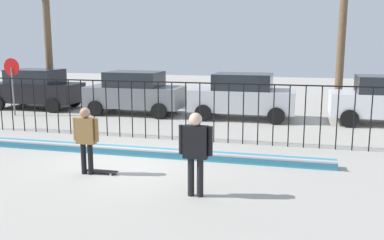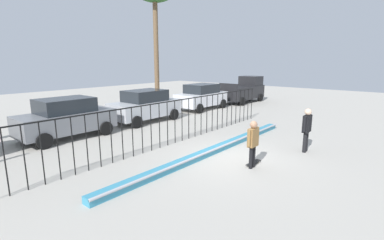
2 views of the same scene
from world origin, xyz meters
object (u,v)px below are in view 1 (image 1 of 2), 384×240
(camera_operator, at_px, (196,147))
(parked_car_black, at_px, (36,89))
(skateboarder, at_px, (86,135))
(parked_car_gray, at_px, (135,92))
(parked_car_silver, at_px, (242,96))
(skateboard, at_px, (102,171))
(stop_sign, at_px, (12,79))

(camera_operator, relative_size, parked_car_black, 0.41)
(skateboarder, distance_m, parked_car_black, 11.57)
(camera_operator, height_order, parked_car_gray, parked_car_gray)
(skateboarder, height_order, parked_car_gray, parked_car_gray)
(parked_car_gray, height_order, parked_car_silver, same)
(parked_car_gray, relative_size, parked_car_silver, 1.00)
(skateboard, height_order, parked_car_gray, parked_car_gray)
(parked_car_black, bearing_deg, camera_operator, -44.18)
(skateboard, relative_size, parked_car_black, 0.19)
(parked_car_black, bearing_deg, parked_car_gray, -4.48)
(parked_car_silver, relative_size, stop_sign, 1.72)
(camera_operator, height_order, parked_car_silver, parked_car_silver)
(parked_car_black, bearing_deg, parked_car_silver, -2.99)
(skateboarder, bearing_deg, camera_operator, -24.09)
(skateboard, height_order, camera_operator, camera_operator)
(parked_car_gray, height_order, stop_sign, stop_sign)
(parked_car_silver, distance_m, stop_sign, 9.99)
(skateboard, relative_size, camera_operator, 0.45)
(skateboard, bearing_deg, skateboarder, -163.58)
(skateboard, relative_size, parked_car_gray, 0.19)
(stop_sign, bearing_deg, parked_car_silver, 9.55)
(parked_car_black, bearing_deg, skateboard, -49.61)
(skateboarder, relative_size, parked_car_gray, 0.38)
(parked_car_silver, bearing_deg, parked_car_gray, -177.53)
(parked_car_gray, bearing_deg, skateboard, -76.28)
(parked_car_gray, xyz_separation_m, stop_sign, (-5.01, -1.67, 0.64))
(skateboarder, distance_m, stop_sign, 9.99)
(camera_operator, relative_size, parked_car_gray, 0.41)
(skateboard, bearing_deg, parked_car_gray, 105.65)
(parked_car_black, relative_size, parked_car_silver, 1.00)
(parked_car_gray, bearing_deg, skateboarder, -78.50)
(stop_sign, bearing_deg, skateboard, -41.98)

